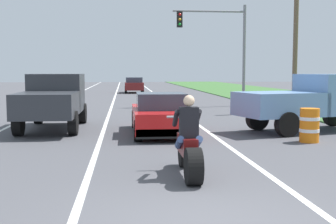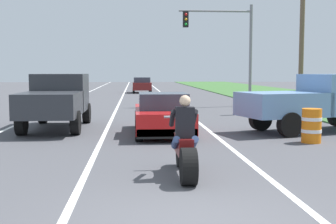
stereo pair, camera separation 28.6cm
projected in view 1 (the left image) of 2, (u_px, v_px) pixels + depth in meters
lane_stripe_left_solid at (48, 108)px, 25.20m from camera, size 0.14×120.00×0.01m
lane_stripe_right_solid at (173, 107)px, 25.92m from camera, size 0.14×120.00×0.01m
lane_stripe_centre_dashed at (111, 107)px, 25.56m from camera, size 0.14×120.00×0.01m
motorcycle_with_rider at (189, 148)px, 8.59m from camera, size 0.70×2.21×1.62m
sports_car_red at (161, 115)px, 14.61m from camera, size 1.84×4.30×1.37m
pickup_truck_left_lane_dark_grey at (53, 98)px, 15.77m from camera, size 2.02×4.80×1.98m
pickup_truck_right_shoulder_light_blue at (311, 99)px, 15.26m from camera, size 5.14×3.14×1.98m
traffic_light_mast_near at (222, 39)px, 26.08m from camera, size 4.39×0.34×6.00m
utility_pole_roadside at (296, 40)px, 22.21m from camera, size 0.24×0.24×7.32m
construction_barrel_nearest at (309, 125)px, 12.90m from camera, size 0.58×0.58×1.00m
distant_car_far_ahead at (134, 85)px, 42.55m from camera, size 1.80×4.00×1.50m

